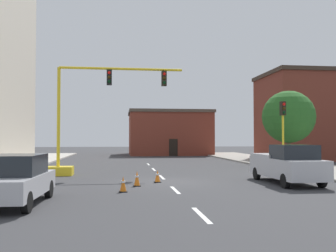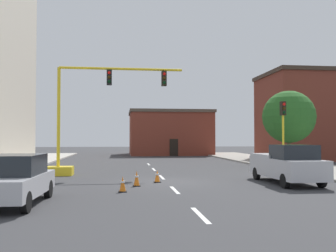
{
  "view_description": "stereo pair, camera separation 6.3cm",
  "coord_description": "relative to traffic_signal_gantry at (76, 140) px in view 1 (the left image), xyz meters",
  "views": [
    {
      "loc": [
        -2.42,
        -19.71,
        2.33
      ],
      "look_at": [
        0.66,
        4.8,
        3.11
      ],
      "focal_mm": 40.21,
      "sensor_mm": 36.0,
      "label": 1
    },
    {
      "loc": [
        -2.36,
        -19.72,
        2.33
      ],
      "look_at": [
        0.66,
        4.8,
        3.11
      ],
      "focal_mm": 40.21,
      "sensor_mm": 36.0,
      "label": 2
    }
  ],
  "objects": [
    {
      "name": "traffic_cone_roadside_c",
      "position": [
        2.88,
        -7.73,
        -1.89
      ],
      "size": [
        0.36,
        0.36,
        0.68
      ],
      "color": "black",
      "rests_on": "ground_plane"
    },
    {
      "name": "lane_stripe_seg_1",
      "position": [
        5.19,
        -12.87,
        -2.22
      ],
      "size": [
        0.16,
        2.4,
        0.01
      ],
      "primitive_type": "cube",
      "color": "silver",
      "rests_on": "ground_plane"
    },
    {
      "name": "traffic_light_pole_right",
      "position": [
        13.64,
        0.08,
        1.31
      ],
      "size": [
        0.32,
        0.47,
        4.8
      ],
      "color": "yellow",
      "rests_on": "ground_plane"
    },
    {
      "name": "traffic_cone_roadside_a",
      "position": [
        3.55,
        -5.84,
        -1.86
      ],
      "size": [
        0.36,
        0.36,
        0.74
      ],
      "color": "black",
      "rests_on": "ground_plane"
    },
    {
      "name": "pickup_truck_silver",
      "position": [
        11.24,
        -5.66,
        -1.25
      ],
      "size": [
        2.02,
        5.4,
        1.99
      ],
      "color": "#BCBCC1",
      "rests_on": "ground_plane"
    },
    {
      "name": "traffic_cone_roadside_b",
      "position": [
        4.69,
        -4.41,
        -1.9
      ],
      "size": [
        0.36,
        0.36,
        0.66
      ],
      "color": "black",
      "rests_on": "ground_plane"
    },
    {
      "name": "lane_stripe_seg_5",
      "position": [
        5.19,
        9.13,
        -2.22
      ],
      "size": [
        0.16,
        2.4,
        0.01
      ],
      "primitive_type": "cube",
      "color": "silver",
      "rests_on": "ground_plane"
    },
    {
      "name": "lane_stripe_seg_3",
      "position": [
        5.19,
        -1.87,
        -2.22
      ],
      "size": [
        0.16,
        2.4,
        0.01
      ],
      "primitive_type": "cube",
      "color": "silver",
      "rests_on": "ground_plane"
    },
    {
      "name": "lane_stripe_seg_4",
      "position": [
        5.19,
        3.63,
        -2.22
      ],
      "size": [
        0.16,
        2.4,
        0.01
      ],
      "primitive_type": "cube",
      "color": "silver",
      "rests_on": "ground_plane"
    },
    {
      "name": "building_row_right",
      "position": [
        24.44,
        14.16,
        2.45
      ],
      "size": [
        12.82,
        8.35,
        9.31
      ],
      "color": "brown",
      "rests_on": "ground_plane"
    },
    {
      "name": "traffic_signal_gantry",
      "position": [
        0.0,
        0.0,
        0.0
      ],
      "size": [
        8.7,
        1.2,
        6.83
      ],
      "color": "yellow",
      "rests_on": "ground_plane"
    },
    {
      "name": "sedan_silver_near_left",
      "position": [
        -0.89,
        -10.36,
        -1.33
      ],
      "size": [
        2.0,
        4.56,
        1.74
      ],
      "color": "#B7B7BC",
      "rests_on": "ground_plane"
    },
    {
      "name": "lane_stripe_seg_2",
      "position": [
        5.19,
        -7.37,
        -2.22
      ],
      "size": [
        0.16,
        2.4,
        0.01
      ],
      "primitive_type": "cube",
      "color": "silver",
      "rests_on": "ground_plane"
    },
    {
      "name": "sidewalk_right",
      "position": [
        16.95,
        3.63,
        -2.15
      ],
      "size": [
        6.0,
        56.0,
        0.14
      ],
      "primitive_type": "cube",
      "color": "#9E998E",
      "rests_on": "ground_plane"
    },
    {
      "name": "building_brick_center",
      "position": [
        9.46,
        28.36,
        0.82
      ],
      "size": [
        11.22,
        9.77,
        6.07
      ],
      "color": "brown",
      "rests_on": "ground_plane"
    },
    {
      "name": "tree_right_mid",
      "position": [
        16.26,
        4.87,
        1.81
      ],
      "size": [
        4.24,
        4.24,
        6.16
      ],
      "color": "brown",
      "rests_on": "ground_plane"
    },
    {
      "name": "ground_plane",
      "position": [
        5.19,
        -4.37,
        -2.22
      ],
      "size": [
        160.0,
        160.0,
        0.0
      ],
      "primitive_type": "plane",
      "color": "#38383A"
    }
  ]
}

